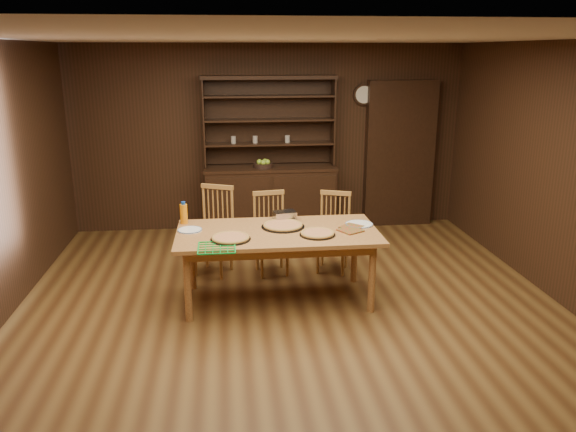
{
  "coord_description": "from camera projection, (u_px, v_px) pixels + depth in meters",
  "views": [
    {
      "loc": [
        -0.6,
        -4.94,
        2.49
      ],
      "look_at": [
        -0.01,
        0.4,
        0.91
      ],
      "focal_mm": 35.0,
      "sensor_mm": 36.0,
      "label": 1
    }
  ],
  "objects": [
    {
      "name": "floor",
      "position": [
        293.0,
        316.0,
        5.47
      ],
      "size": [
        6.0,
        6.0,
        0.0
      ],
      "primitive_type": "plane",
      "color": "brown",
      "rests_on": "ground"
    },
    {
      "name": "room_shell",
      "position": [
        294.0,
        157.0,
        5.03
      ],
      "size": [
        6.0,
        6.0,
        6.0
      ],
      "color": "white",
      "rests_on": "floor"
    },
    {
      "name": "china_hutch",
      "position": [
        270.0,
        190.0,
        7.93
      ],
      "size": [
        1.84,
        0.52,
        2.17
      ],
      "color": "black",
      "rests_on": "floor"
    },
    {
      "name": "doorway",
      "position": [
        400.0,
        154.0,
        8.14
      ],
      "size": [
        1.0,
        0.18,
        2.1
      ],
      "primitive_type": "cube",
      "color": "black",
      "rests_on": "floor"
    },
    {
      "name": "wall_clock",
      "position": [
        364.0,
        95.0,
        7.9
      ],
      "size": [
        0.3,
        0.05,
        0.3
      ],
      "color": "black",
      "rests_on": "room_shell"
    },
    {
      "name": "dining_table",
      "position": [
        278.0,
        238.0,
        5.66
      ],
      "size": [
        2.02,
        1.01,
        0.75
      ],
      "color": "#BE8342",
      "rests_on": "floor"
    },
    {
      "name": "chair_left",
      "position": [
        215.0,
        227.0,
        6.47
      ],
      "size": [
        0.54,
        0.53,
        1.02
      ],
      "rotation": [
        0.0,
        0.0,
        -0.42
      ],
      "color": "#B4823D",
      "rests_on": "floor"
    },
    {
      "name": "chair_center",
      "position": [
        271.0,
        230.0,
        6.47
      ],
      "size": [
        0.44,
        0.42,
        0.95
      ],
      "rotation": [
        0.0,
        0.0,
        0.14
      ],
      "color": "#B4823D",
      "rests_on": "floor"
    },
    {
      "name": "chair_right",
      "position": [
        334.0,
        229.0,
        6.55
      ],
      "size": [
        0.48,
        0.47,
        0.93
      ],
      "rotation": [
        0.0,
        0.0,
        -0.36
      ],
      "color": "#B4823D",
      "rests_on": "floor"
    },
    {
      "name": "pizza_left",
      "position": [
        231.0,
        238.0,
        5.38
      ],
      "size": [
        0.39,
        0.39,
        0.04
      ],
      "color": "black",
      "rests_on": "dining_table"
    },
    {
      "name": "pizza_right",
      "position": [
        317.0,
        233.0,
        5.51
      ],
      "size": [
        0.35,
        0.35,
        0.04
      ],
      "color": "black",
      "rests_on": "dining_table"
    },
    {
      "name": "pizza_center",
      "position": [
        283.0,
        225.0,
        5.76
      ],
      "size": [
        0.44,
        0.44,
        0.04
      ],
      "color": "black",
      "rests_on": "dining_table"
    },
    {
      "name": "cooling_rack",
      "position": [
        217.0,
        247.0,
        5.15
      ],
      "size": [
        0.4,
        0.4,
        0.02
      ],
      "primitive_type": null,
      "rotation": [
        0.0,
        0.0,
        0.21
      ],
      "color": "green",
      "rests_on": "dining_table"
    },
    {
      "name": "plate_left",
      "position": [
        190.0,
        230.0,
        5.65
      ],
      "size": [
        0.25,
        0.25,
        0.02
      ],
      "color": "white",
      "rests_on": "dining_table"
    },
    {
      "name": "plate_right",
      "position": [
        359.0,
        224.0,
        5.83
      ],
      "size": [
        0.29,
        0.29,
        0.02
      ],
      "color": "white",
      "rests_on": "dining_table"
    },
    {
      "name": "foil_dish",
      "position": [
        285.0,
        216.0,
        6.0
      ],
      "size": [
        0.26,
        0.21,
        0.09
      ],
      "primitive_type": "cube",
      "rotation": [
        0.0,
        0.0,
        0.18
      ],
      "color": "silver",
      "rests_on": "dining_table"
    },
    {
      "name": "juice_bottle",
      "position": [
        184.0,
        213.0,
        5.86
      ],
      "size": [
        0.08,
        0.08,
        0.24
      ],
      "color": "orange",
      "rests_on": "dining_table"
    },
    {
      "name": "pot_holder_a",
      "position": [
        350.0,
        230.0,
        5.63
      ],
      "size": [
        0.28,
        0.28,
        0.02
      ],
      "primitive_type": "cube",
      "rotation": [
        0.0,
        0.0,
        0.52
      ],
      "color": "red",
      "rests_on": "dining_table"
    },
    {
      "name": "pot_holder_b",
      "position": [
        352.0,
        227.0,
        5.74
      ],
      "size": [
        0.28,
        0.28,
        0.02
      ],
      "primitive_type": "cube",
      "rotation": [
        0.0,
        0.0,
        -0.77
      ],
      "color": "red",
      "rests_on": "dining_table"
    },
    {
      "name": "fruit_bowl",
      "position": [
        263.0,
        164.0,
        7.75
      ],
      "size": [
        0.27,
        0.27,
        0.12
      ],
      "color": "black",
      "rests_on": "china_hutch"
    }
  ]
}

